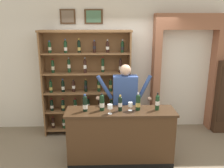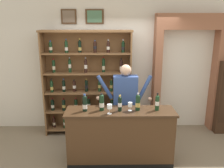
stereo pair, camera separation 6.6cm
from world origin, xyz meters
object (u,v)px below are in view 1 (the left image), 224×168
(tasting_bottle_riserva, at_px, (85,103))
(tasting_counter, at_px, (120,136))
(shopkeeper, at_px, (125,97))
(tasting_bottle_vin_santo, at_px, (102,102))
(wine_shelf, at_px, (87,81))
(wine_glass_left, at_px, (130,105))
(tasting_bottle_grappa, at_px, (157,102))
(wine_glass_center, at_px, (110,107))
(tasting_bottle_prosecco, at_px, (120,103))
(tasting_bottle_brunello, at_px, (138,102))

(tasting_bottle_riserva, bearing_deg, tasting_counter, 1.14)
(shopkeeper, xyz_separation_m, tasting_bottle_vin_santo, (-0.43, -0.50, 0.08))
(tasting_bottle_riserva, xyz_separation_m, tasting_bottle_vin_santo, (0.28, 0.03, 0.01))
(wine_shelf, relative_size, wine_glass_left, 15.20)
(tasting_bottle_riserva, height_order, tasting_bottle_grappa, tasting_bottle_grappa)
(shopkeeper, height_order, wine_glass_center, shopkeeper)
(wine_shelf, distance_m, wine_glass_center, 1.40)
(tasting_bottle_prosecco, relative_size, wine_glass_left, 1.89)
(tasting_bottle_riserva, distance_m, tasting_bottle_brunello, 0.89)
(shopkeeper, bearing_deg, wine_shelf, 139.32)
(wine_glass_center, bearing_deg, tasting_counter, 37.67)
(tasting_counter, bearing_deg, tasting_bottle_riserva, -178.86)
(tasting_bottle_riserva, distance_m, tasting_bottle_prosecco, 0.58)
(tasting_bottle_brunello, distance_m, wine_glass_center, 0.50)
(tasting_bottle_riserva, bearing_deg, tasting_bottle_vin_santo, 6.18)
(wine_glass_center, bearing_deg, tasting_bottle_brunello, 18.01)
(wine_glass_left, bearing_deg, tasting_bottle_riserva, -179.96)
(tasting_counter, relative_size, tasting_bottle_vin_santo, 6.16)
(wine_shelf, xyz_separation_m, tasting_bottle_prosecco, (0.64, -1.19, -0.08))
(tasting_bottle_brunello, height_order, wine_glass_left, tasting_bottle_brunello)
(tasting_counter, bearing_deg, tasting_bottle_brunello, 2.70)
(tasting_bottle_vin_santo, distance_m, wine_glass_left, 0.48)
(tasting_bottle_riserva, distance_m, tasting_bottle_vin_santo, 0.28)
(tasting_bottle_prosecco, distance_m, tasting_bottle_brunello, 0.30)
(tasting_bottle_riserva, distance_m, wine_glass_left, 0.76)
(tasting_counter, height_order, shopkeeper, shopkeeper)
(tasting_bottle_riserva, distance_m, tasting_bottle_grappa, 1.21)
(tasting_counter, relative_size, tasting_bottle_prosecco, 6.65)
(tasting_counter, bearing_deg, shopkeeper, 77.23)
(tasting_bottle_vin_santo, bearing_deg, wine_shelf, 106.12)
(tasting_bottle_grappa, relative_size, wine_glass_left, 2.06)
(tasting_counter, xyz_separation_m, tasting_bottle_vin_santo, (-0.31, 0.02, 0.63))
(tasting_bottle_grappa, bearing_deg, tasting_bottle_prosecco, -177.61)
(tasting_bottle_vin_santo, height_order, tasting_bottle_prosecco, tasting_bottle_vin_santo)
(tasting_bottle_grappa, bearing_deg, wine_glass_center, -169.25)
(wine_shelf, xyz_separation_m, wine_glass_left, (0.81, -1.19, -0.11))
(tasting_bottle_vin_santo, height_order, tasting_bottle_grappa, tasting_bottle_grappa)
(tasting_bottle_brunello, height_order, wine_glass_center, tasting_bottle_brunello)
(tasting_bottle_prosecco, xyz_separation_m, wine_glass_left, (0.17, 0.00, -0.03))
(wine_glass_left, bearing_deg, tasting_bottle_prosecco, -178.86)
(tasting_bottle_vin_santo, distance_m, tasting_bottle_grappa, 0.93)
(tasting_bottle_brunello, xyz_separation_m, wine_glass_center, (-0.48, -0.15, -0.02))
(shopkeeper, xyz_separation_m, tasting_bottle_grappa, (0.50, -0.51, 0.08))
(tasting_counter, distance_m, wine_glass_center, 0.64)
(tasting_counter, relative_size, wine_glass_center, 11.37)
(tasting_bottle_grappa, relative_size, wine_glass_center, 1.87)
(wine_glass_center, bearing_deg, shopkeeper, 65.51)
(shopkeeper, bearing_deg, tasting_bottle_brunello, -70.67)
(tasting_bottle_vin_santo, distance_m, wine_glass_center, 0.21)
(tasting_counter, distance_m, tasting_bottle_grappa, 0.88)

